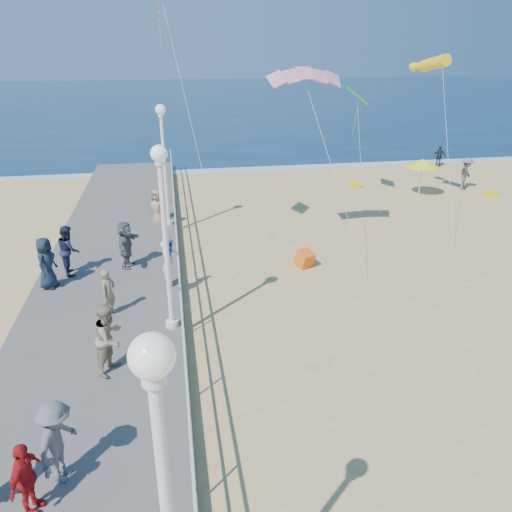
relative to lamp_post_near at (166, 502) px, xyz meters
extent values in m
plane|color=#E4BC77|center=(5.35, 9.00, -3.66)|extent=(160.00, 160.00, 0.00)
cube|color=#0B2546|center=(5.35, 74.00, -3.65)|extent=(160.00, 90.00, 0.05)
cube|color=white|center=(5.35, 29.50, -3.63)|extent=(160.00, 1.20, 0.04)
cube|color=slate|center=(-2.15, 9.00, -3.46)|extent=(5.00, 44.00, 0.40)
cube|color=white|center=(0.30, 9.00, -2.21)|extent=(0.05, 42.00, 0.06)
cube|color=white|center=(0.30, 9.00, -2.71)|extent=(0.05, 42.00, 0.04)
sphere|color=white|center=(0.00, 0.00, 1.84)|extent=(0.44, 0.44, 0.44)
cylinder|color=white|center=(0.00, 9.00, -3.16)|extent=(0.36, 0.36, 0.20)
cylinder|color=white|center=(0.00, 9.00, -0.81)|extent=(0.14, 0.14, 4.70)
sphere|color=white|center=(0.00, 9.00, 1.84)|extent=(0.44, 0.44, 0.44)
cylinder|color=white|center=(0.00, 18.00, -3.16)|extent=(0.36, 0.36, 0.20)
cylinder|color=white|center=(0.00, 18.00, -0.81)|extent=(0.14, 0.14, 4.70)
sphere|color=white|center=(0.00, 18.00, 1.84)|extent=(0.44, 0.44, 0.44)
imported|color=white|center=(-0.05, 11.69, -2.43)|extent=(0.42, 0.62, 1.66)
imported|color=blue|center=(0.10, 11.84, -2.02)|extent=(0.31, 0.39, 0.79)
imported|color=#9B8E6B|center=(-1.50, 7.13, -2.32)|extent=(1.04, 1.13, 1.88)
imported|color=#5A5B5F|center=(-2.14, 3.77, -2.39)|extent=(0.95, 1.27, 1.74)
imported|color=#B31619|center=(-2.56, 3.09, -2.52)|extent=(0.60, 0.94, 1.49)
imported|color=#172332|center=(-4.06, 12.29, -2.36)|extent=(0.79, 1.00, 1.80)
imported|color=#5C5C61|center=(-1.54, 13.57, -2.37)|extent=(0.94, 1.73, 1.78)
imported|color=#827C59|center=(-1.83, 10.06, -2.52)|extent=(0.59, 0.64, 1.48)
imported|color=#1B213D|center=(-3.51, 13.36, -2.36)|extent=(0.89, 1.02, 1.81)
imported|color=slate|center=(17.32, 22.37, -2.70)|extent=(1.39, 1.36, 1.92)
imported|color=#192538|center=(18.82, 28.20, -2.94)|extent=(0.92, 0.64, 1.45)
imported|color=gray|center=(-0.47, 18.83, -2.75)|extent=(1.06, 1.01, 1.83)
cube|color=red|center=(5.15, 13.24, -3.36)|extent=(0.81, 0.88, 0.74)
cylinder|color=white|center=(14.05, 21.55, -2.76)|extent=(0.05, 0.05, 1.80)
cone|color=#E9F419|center=(14.05, 21.55, -1.75)|extent=(1.90, 1.90, 0.45)
cube|color=yellow|center=(11.12, 23.88, -3.46)|extent=(0.55, 0.55, 0.40)
cube|color=yellow|center=(18.02, 20.68, -3.46)|extent=(0.55, 0.55, 0.40)
cylinder|color=yellow|center=(12.71, 19.21, 3.51)|extent=(1.04, 2.87, 1.12)
cube|color=green|center=(9.80, 21.25, 1.95)|extent=(1.52, 1.67, 0.83)
camera|label=1|loc=(0.29, -3.89, 4.46)|focal=35.00mm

